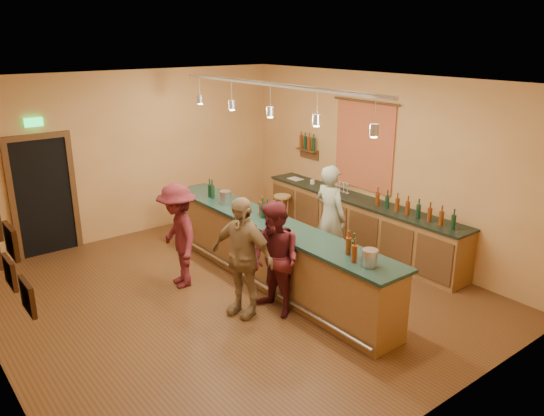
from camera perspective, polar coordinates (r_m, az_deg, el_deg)
floor at (r=8.30m, az=-4.20°, el=-9.30°), size 7.00×7.00×0.00m
ceiling at (r=7.39m, az=-4.78°, el=13.29°), size 6.50×7.00×0.02m
wall_back at (r=10.70m, az=-14.97°, el=5.57°), size 6.50×0.02×3.20m
wall_front at (r=5.32m, az=17.12°, el=-7.33°), size 6.50×0.02×3.20m
wall_right at (r=9.80m, az=11.59°, el=4.69°), size 0.02×7.00×3.20m
doorway at (r=10.27m, az=-23.39°, el=1.43°), size 1.15×0.09×2.48m
tapestry at (r=9.99m, az=9.87°, el=6.52°), size 0.03×1.40×1.60m
bottle_shelf at (r=11.03m, az=3.83°, el=6.85°), size 0.17×0.55×0.54m
back_counter at (r=10.02m, az=9.37°, el=-1.52°), size 0.60×4.55×1.27m
tasting_bar at (r=8.42m, az=-0.18°, el=-4.26°), size 0.73×5.10×1.38m
pendant_track at (r=7.84m, az=-0.19°, el=12.03°), size 0.11×4.60×0.50m
bartender at (r=8.99m, az=6.28°, el=-0.95°), size 0.44×0.66×1.79m
customer_a at (r=7.43m, az=0.36°, el=-5.57°), size 0.67×0.84×1.66m
customer_b at (r=7.43m, az=-3.26°, el=-5.26°), size 0.73×1.10×1.74m
customer_c at (r=8.39m, az=-10.05°, el=-2.97°), size 0.82×1.18×1.67m
bar_stool at (r=10.78m, az=1.11°, el=0.64°), size 0.35×0.35×0.72m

